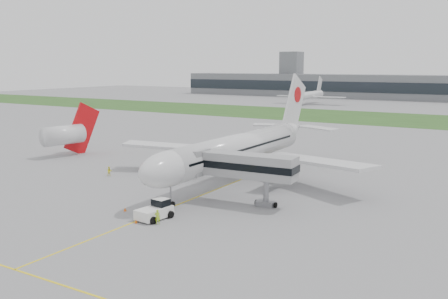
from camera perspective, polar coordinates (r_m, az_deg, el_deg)
The scene contains 14 objects.
ground at distance 82.27m, azimuth 0.25°, elevation -4.13°, with size 600.00×600.00×0.00m, color gray.
apron_markings at distance 78.15m, azimuth -1.64°, elevation -4.88°, with size 70.00×70.00×0.04m, color yellow, non-canonical shape.
grass_strip at distance 193.97m, azimuth 18.82°, elevation 3.32°, with size 600.00×50.00×0.02m, color #27481B.
terminal_building at distance 301.51m, azimuth 23.47°, elevation 6.45°, with size 320.00×22.30×14.00m.
control_tower at distance 328.47m, azimuth 7.64°, elevation 6.12°, with size 12.00×12.00×56.00m, color gray, non-canonical shape.
airliner at distance 85.27m, azimuth 1.94°, elevation 0.23°, with size 48.13×53.95×17.88m.
pushback_tug at distance 65.36m, azimuth -7.78°, elevation -6.86°, with size 3.63×5.00×2.43m.
jet_bridge at distance 70.39m, azimuth 1.43°, elevation -1.83°, with size 16.34×5.65×7.56m.
safety_cone_left at distance 69.39m, azimuth -11.24°, elevation -6.72°, with size 0.39×0.39×0.53m, color #FF600D.
safety_cone_right at distance 64.07m, azimuth -10.03°, elevation -8.08°, with size 0.36×0.36×0.49m, color #FF600D.
ground_crew_near at distance 63.07m, azimuth -7.61°, elevation -7.64°, with size 0.69×0.45×1.89m, color #ACE025.
ground_crew_far at distance 91.33m, azimuth -12.97°, elevation -2.45°, with size 0.83×0.65×1.72m, color yellow.
neighbor_aircraft at distance 113.27m, azimuth -17.61°, elevation 1.67°, with size 5.47×14.92×12.06m.
distant_aircraft_left at distance 256.98m, azimuth 9.84°, elevation 5.12°, with size 35.08×30.95×13.41m, color silver, non-canonical shape.
Camera 1 is at (41.05, -68.56, 19.57)m, focal length 40.00 mm.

